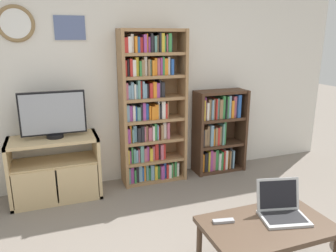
{
  "coord_description": "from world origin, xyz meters",
  "views": [
    {
      "loc": [
        -0.89,
        -1.57,
        1.79
      ],
      "look_at": [
        0.15,
        1.28,
        0.96
      ],
      "focal_mm": 35.0,
      "sensor_mm": 36.0,
      "label": 1
    }
  ],
  "objects_px": {
    "television": "(53,115)",
    "bookshelf_tall": "(150,110)",
    "tv_stand": "(55,169)",
    "laptop": "(281,208)",
    "remote_near_laptop": "(223,221)",
    "bookshelf_short": "(217,132)",
    "coffee_table": "(267,230)"
  },
  "relations": [
    {
      "from": "bookshelf_tall",
      "to": "bookshelf_short",
      "type": "height_order",
      "value": "bookshelf_tall"
    },
    {
      "from": "bookshelf_tall",
      "to": "tv_stand",
      "type": "bearing_deg",
      "value": -174.14
    },
    {
      "from": "tv_stand",
      "to": "remote_near_laptop",
      "type": "xyz_separation_m",
      "value": [
        1.14,
        -1.75,
        0.11
      ]
    },
    {
      "from": "bookshelf_tall",
      "to": "coffee_table",
      "type": "distance_m",
      "value": 2.08
    },
    {
      "from": "television",
      "to": "laptop",
      "type": "relative_size",
      "value": 1.74
    },
    {
      "from": "laptop",
      "to": "television",
      "type": "bearing_deg",
      "value": 143.58
    },
    {
      "from": "bookshelf_short",
      "to": "coffee_table",
      "type": "height_order",
      "value": "bookshelf_short"
    },
    {
      "from": "television",
      "to": "remote_near_laptop",
      "type": "bearing_deg",
      "value": -57.99
    },
    {
      "from": "bookshelf_tall",
      "to": "remote_near_laptop",
      "type": "distance_m",
      "value": 1.92
    },
    {
      "from": "coffee_table",
      "to": "bookshelf_short",
      "type": "bearing_deg",
      "value": 71.93
    },
    {
      "from": "tv_stand",
      "to": "television",
      "type": "distance_m",
      "value": 0.62
    },
    {
      "from": "coffee_table",
      "to": "remote_near_laptop",
      "type": "xyz_separation_m",
      "value": [
        -0.3,
        0.13,
        0.06
      ]
    },
    {
      "from": "television",
      "to": "bookshelf_tall",
      "type": "xyz_separation_m",
      "value": [
        1.11,
        0.1,
        -0.05
      ]
    },
    {
      "from": "bookshelf_short",
      "to": "remote_near_laptop",
      "type": "distance_m",
      "value": 2.1
    },
    {
      "from": "laptop",
      "to": "remote_near_laptop",
      "type": "xyz_separation_m",
      "value": [
        -0.46,
        0.07,
        -0.06
      ]
    },
    {
      "from": "tv_stand",
      "to": "television",
      "type": "bearing_deg",
      "value": 32.79
    },
    {
      "from": "bookshelf_tall",
      "to": "bookshelf_short",
      "type": "bearing_deg",
      "value": 0.08
    },
    {
      "from": "tv_stand",
      "to": "bookshelf_tall",
      "type": "relative_size",
      "value": 0.51
    },
    {
      "from": "laptop",
      "to": "coffee_table",
      "type": "bearing_deg",
      "value": -147.25
    },
    {
      "from": "coffee_table",
      "to": "bookshelf_tall",
      "type": "bearing_deg",
      "value": 98.24
    },
    {
      "from": "bookshelf_short",
      "to": "remote_near_laptop",
      "type": "xyz_separation_m",
      "value": [
        -0.95,
        -1.87,
        -0.08
      ]
    },
    {
      "from": "coffee_table",
      "to": "remote_near_laptop",
      "type": "bearing_deg",
      "value": 156.69
    },
    {
      "from": "coffee_table",
      "to": "laptop",
      "type": "height_order",
      "value": "laptop"
    },
    {
      "from": "television",
      "to": "coffee_table",
      "type": "xyz_separation_m",
      "value": [
        1.4,
        -1.9,
        -0.56
      ]
    },
    {
      "from": "bookshelf_tall",
      "to": "coffee_table",
      "type": "xyz_separation_m",
      "value": [
        0.29,
        -2.0,
        -0.51
      ]
    },
    {
      "from": "tv_stand",
      "to": "bookshelf_short",
      "type": "relative_size",
      "value": 0.87
    },
    {
      "from": "television",
      "to": "laptop",
      "type": "xyz_separation_m",
      "value": [
        1.56,
        -1.84,
        -0.44
      ]
    },
    {
      "from": "television",
      "to": "laptop",
      "type": "distance_m",
      "value": 2.46
    },
    {
      "from": "coffee_table",
      "to": "laptop",
      "type": "xyz_separation_m",
      "value": [
        0.16,
        0.06,
        0.12
      ]
    },
    {
      "from": "television",
      "to": "remote_near_laptop",
      "type": "distance_m",
      "value": 2.15
    },
    {
      "from": "tv_stand",
      "to": "coffee_table",
      "type": "bearing_deg",
      "value": -52.67
    },
    {
      "from": "bookshelf_short",
      "to": "remote_near_laptop",
      "type": "bearing_deg",
      "value": -116.88
    }
  ]
}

